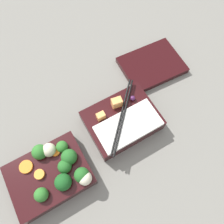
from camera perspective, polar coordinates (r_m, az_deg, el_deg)
ground_plane at (r=0.61m, az=-5.31°, el=-9.15°), size 3.00×3.00×0.00m
bento_tray_vegetable at (r=0.58m, az=-15.20°, el=-15.20°), size 0.19×0.15×0.08m
bento_tray_rice at (r=0.61m, az=2.75°, el=-2.30°), size 0.19×0.17×0.07m
bento_lid at (r=0.73m, az=10.36°, el=11.94°), size 0.20×0.15×0.02m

